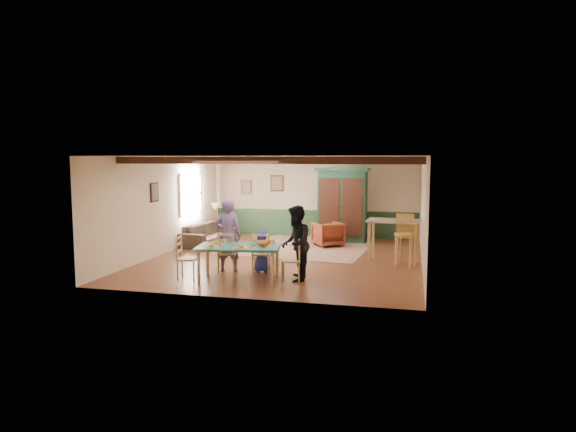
% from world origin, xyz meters
% --- Properties ---
extents(floor, '(8.00, 8.00, 0.00)m').
position_xyz_m(floor, '(0.00, 0.00, 0.00)').
color(floor, '#5A2B19').
rests_on(floor, ground).
extents(wall_back, '(7.00, 0.02, 2.70)m').
position_xyz_m(wall_back, '(0.00, 4.00, 1.35)').
color(wall_back, beige).
rests_on(wall_back, floor).
extents(wall_left, '(0.02, 8.00, 2.70)m').
position_xyz_m(wall_left, '(-3.50, 0.00, 1.35)').
color(wall_left, beige).
rests_on(wall_left, floor).
extents(wall_right, '(0.02, 8.00, 2.70)m').
position_xyz_m(wall_right, '(3.50, 0.00, 1.35)').
color(wall_right, beige).
rests_on(wall_right, floor).
extents(ceiling, '(7.00, 8.00, 0.02)m').
position_xyz_m(ceiling, '(0.00, 0.00, 2.70)').
color(ceiling, silver).
rests_on(ceiling, wall_back).
extents(wainscot_back, '(6.95, 0.03, 0.90)m').
position_xyz_m(wainscot_back, '(0.00, 3.98, 0.45)').
color(wainscot_back, '#213C25').
rests_on(wainscot_back, floor).
extents(ceiling_beam_front, '(6.95, 0.16, 0.16)m').
position_xyz_m(ceiling_beam_front, '(0.00, -2.30, 2.61)').
color(ceiling_beam_front, black).
rests_on(ceiling_beam_front, ceiling).
extents(ceiling_beam_mid, '(6.95, 0.16, 0.16)m').
position_xyz_m(ceiling_beam_mid, '(0.00, 0.40, 2.61)').
color(ceiling_beam_mid, black).
rests_on(ceiling_beam_mid, ceiling).
extents(ceiling_beam_back, '(6.95, 0.16, 0.16)m').
position_xyz_m(ceiling_beam_back, '(0.00, 3.00, 2.61)').
color(ceiling_beam_back, black).
rests_on(ceiling_beam_back, ceiling).
extents(window_left, '(0.06, 1.60, 1.30)m').
position_xyz_m(window_left, '(-3.47, 1.70, 1.55)').
color(window_left, white).
rests_on(window_left, wall_left).
extents(picture_left_wall, '(0.04, 0.42, 0.52)m').
position_xyz_m(picture_left_wall, '(-3.47, -0.60, 1.75)').
color(picture_left_wall, gray).
rests_on(picture_left_wall, wall_left).
extents(picture_back_a, '(0.45, 0.04, 0.55)m').
position_xyz_m(picture_back_a, '(-1.30, 3.97, 1.80)').
color(picture_back_a, gray).
rests_on(picture_back_a, wall_back).
extents(picture_back_b, '(0.38, 0.04, 0.48)m').
position_xyz_m(picture_back_b, '(-2.40, 3.97, 1.65)').
color(picture_back_b, gray).
rests_on(picture_back_b, wall_back).
extents(dining_table, '(1.93, 1.26, 0.75)m').
position_xyz_m(dining_table, '(-0.43, -2.57, 0.37)').
color(dining_table, '#1C5A52').
rests_on(dining_table, floor).
extents(dining_chair_far_left, '(0.48, 0.50, 0.95)m').
position_xyz_m(dining_chair_far_left, '(-0.94, -1.92, 0.47)').
color(dining_chair_far_left, tan).
rests_on(dining_chair_far_left, floor).
extents(dining_chair_far_right, '(0.48, 0.50, 0.95)m').
position_xyz_m(dining_chair_far_right, '(-0.15, -1.80, 0.47)').
color(dining_chair_far_right, tan).
rests_on(dining_chair_far_right, floor).
extents(dining_chair_end_left, '(0.50, 0.48, 0.95)m').
position_xyz_m(dining_chair_end_left, '(-1.57, -2.74, 0.47)').
color(dining_chair_end_left, tan).
rests_on(dining_chair_end_left, floor).
extents(dining_chair_end_right, '(0.50, 0.48, 0.95)m').
position_xyz_m(dining_chair_end_right, '(0.70, -2.39, 0.47)').
color(dining_chair_end_right, tan).
rests_on(dining_chair_end_right, floor).
extents(person_man, '(0.68, 0.50, 1.72)m').
position_xyz_m(person_man, '(-0.95, -1.84, 0.86)').
color(person_man, slate).
rests_on(person_man, floor).
extents(person_woman, '(0.74, 0.88, 1.64)m').
position_xyz_m(person_woman, '(0.80, -2.38, 0.82)').
color(person_woman, black).
rests_on(person_woman, floor).
extents(person_child, '(0.53, 0.39, 1.00)m').
position_xyz_m(person_child, '(-0.16, -1.72, 0.50)').
color(person_child, '#2A36AB').
rests_on(person_child, floor).
extents(cat, '(0.38, 0.19, 0.18)m').
position_xyz_m(cat, '(0.12, -2.58, 0.84)').
color(cat, orange).
rests_on(cat, dining_table).
extents(place_setting_near_left, '(0.44, 0.36, 0.11)m').
position_xyz_m(place_setting_near_left, '(-0.94, -2.90, 0.80)').
color(place_setting_near_left, gold).
rests_on(place_setting_near_left, dining_table).
extents(place_setting_near_center, '(0.44, 0.36, 0.11)m').
position_xyz_m(place_setting_near_center, '(-0.30, -2.80, 0.80)').
color(place_setting_near_center, gold).
rests_on(place_setting_near_center, dining_table).
extents(place_setting_far_left, '(0.44, 0.36, 0.11)m').
position_xyz_m(place_setting_far_left, '(-1.01, -2.40, 0.80)').
color(place_setting_far_left, gold).
rests_on(place_setting_far_left, dining_table).
extents(place_setting_far_right, '(0.44, 0.36, 0.11)m').
position_xyz_m(place_setting_far_right, '(0.07, -2.24, 0.80)').
color(place_setting_far_right, gold).
rests_on(place_setting_far_right, dining_table).
extents(area_rug, '(3.89, 4.50, 0.01)m').
position_xyz_m(area_rug, '(0.23, 1.89, 0.01)').
color(area_rug, tan).
rests_on(area_rug, floor).
extents(armoire, '(1.70, 0.76, 2.35)m').
position_xyz_m(armoire, '(1.08, 3.14, 1.18)').
color(armoire, '#143222').
rests_on(armoire, floor).
extents(armchair, '(1.11, 1.11, 0.73)m').
position_xyz_m(armchair, '(0.77, 2.16, 0.37)').
color(armchair, '#4D180F').
rests_on(armchair, floor).
extents(sofa, '(1.08, 2.24, 0.63)m').
position_xyz_m(sofa, '(-2.93, 1.68, 0.32)').
color(sofa, '#3A2D24').
rests_on(sofa, floor).
extents(end_table, '(0.56, 0.56, 0.61)m').
position_xyz_m(end_table, '(-3.10, 2.79, 0.31)').
color(end_table, black).
rests_on(end_table, floor).
extents(table_lamp, '(0.34, 0.34, 0.56)m').
position_xyz_m(table_lamp, '(-3.10, 2.79, 0.89)').
color(table_lamp, '#D2C187').
rests_on(table_lamp, end_table).
extents(counter_table, '(1.39, 0.90, 1.10)m').
position_xyz_m(counter_table, '(2.79, 0.14, 0.55)').
color(counter_table, '#C4B898').
rests_on(counter_table, floor).
extents(bar_stool_left, '(0.50, 0.54, 1.29)m').
position_xyz_m(bar_stool_left, '(3.05, -0.32, 0.64)').
color(bar_stool_left, tan).
rests_on(bar_stool_left, floor).
extents(bar_stool_right, '(0.39, 0.43, 1.09)m').
position_xyz_m(bar_stool_right, '(3.11, 0.11, 0.55)').
color(bar_stool_right, tan).
rests_on(bar_stool_right, floor).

